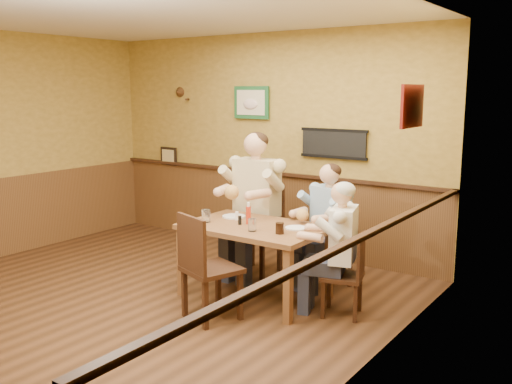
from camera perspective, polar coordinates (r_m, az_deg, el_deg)
room at (r=5.56m, az=-11.46°, el=5.88°), size 5.02×5.03×2.81m
dining_table at (r=5.73m, az=-0.12°, el=-4.23°), size 1.40×0.90×0.75m
chair_back_left at (r=6.52m, az=0.09°, el=-3.78°), size 0.49×0.49×1.02m
chair_back_right at (r=6.17m, az=7.37°, el=-5.59°), size 0.48×0.48×0.83m
chair_right_end at (r=5.41m, az=8.64°, el=-8.12°), size 0.46×0.46×0.79m
chair_near_side at (r=5.26m, az=-4.45°, el=-7.43°), size 0.58×0.58×0.99m
diner_tan_shirt at (r=6.47m, az=0.09°, el=-1.91°), size 0.70×0.70×1.46m
diner_blue_polo at (r=6.12m, az=7.41°, el=-3.98°), size 0.69×0.69×1.19m
diner_white_elder at (r=5.36m, az=8.69°, el=-6.39°), size 0.65×0.65×1.13m
water_glass_left at (r=5.85m, az=-5.02°, el=-2.39°), size 0.10×0.10×0.13m
water_glass_mid at (r=5.46m, az=-0.38°, el=-3.31°), size 0.10×0.10×0.12m
cola_tumbler at (r=5.37m, az=2.39°, el=-3.64°), size 0.11×0.11×0.11m
hot_sauce_bottle at (r=5.74m, az=-0.76°, el=-2.23°), size 0.05×0.05×0.20m
salt_shaker at (r=5.93m, az=-1.92°, el=-2.40°), size 0.05×0.05×0.09m
pepper_shaker at (r=5.73m, az=-1.63°, el=-2.84°), size 0.05×0.05×0.09m
plate_far_left at (r=6.07m, az=-2.22°, el=-2.45°), size 0.26×0.26×0.02m
plate_far_right at (r=5.58m, az=4.02°, el=-3.60°), size 0.22×0.22×0.01m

